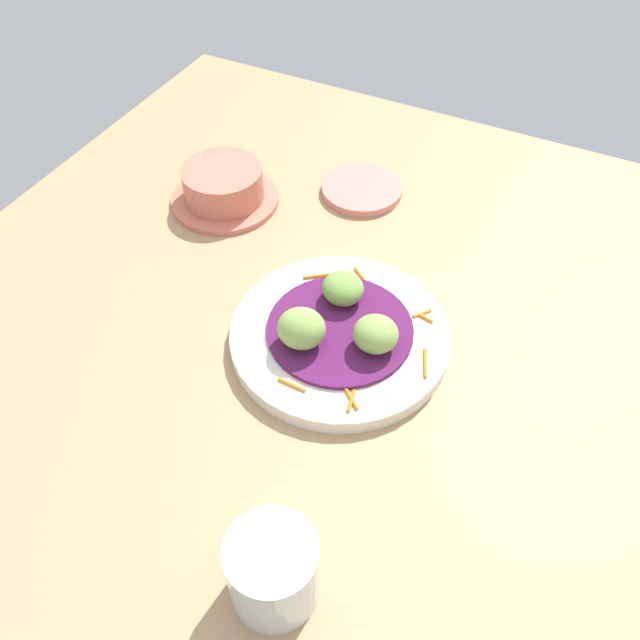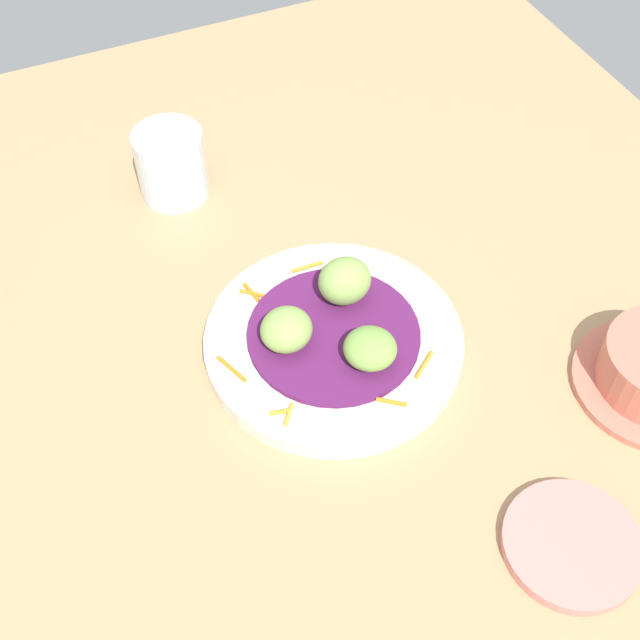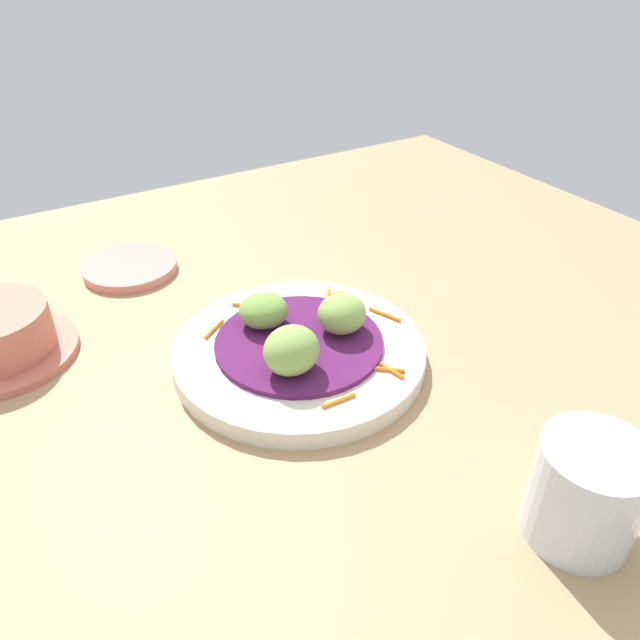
% 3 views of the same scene
% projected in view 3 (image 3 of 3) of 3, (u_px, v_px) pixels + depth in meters
% --- Properties ---
extents(table_surface, '(1.10, 1.10, 0.02)m').
position_uv_depth(table_surface, '(347.00, 377.00, 0.60)').
color(table_surface, tan).
rests_on(table_surface, ground).
extents(main_plate, '(0.25, 0.25, 0.02)m').
position_uv_depth(main_plate, '(299.00, 352.00, 0.60)').
color(main_plate, silver).
rests_on(main_plate, table_surface).
extents(cabbage_bed, '(0.16, 0.16, 0.01)m').
position_uv_depth(cabbage_bed, '(299.00, 342.00, 0.59)').
color(cabbage_bed, '#51194C').
rests_on(cabbage_bed, main_plate).
extents(carrot_garnish, '(0.20, 0.19, 0.00)m').
position_uv_depth(carrot_garnish, '(327.00, 335.00, 0.60)').
color(carrot_garnish, orange).
rests_on(carrot_garnish, main_plate).
extents(guac_scoop_left, '(0.07, 0.07, 0.03)m').
position_uv_depth(guac_scoop_left, '(263.00, 310.00, 0.60)').
color(guac_scoop_left, '#759E47').
rests_on(guac_scoop_left, cabbage_bed).
extents(guac_scoop_center, '(0.06, 0.06, 0.04)m').
position_uv_depth(guac_scoop_center, '(290.00, 349.00, 0.54)').
color(guac_scoop_center, '#84A851').
rests_on(guac_scoop_center, cabbage_bed).
extents(guac_scoop_right, '(0.06, 0.06, 0.04)m').
position_uv_depth(guac_scoop_right, '(342.00, 314.00, 0.59)').
color(guac_scoop_right, '#84A851').
rests_on(guac_scoop_right, cabbage_bed).
extents(side_plate_small, '(0.11, 0.11, 0.01)m').
position_uv_depth(side_plate_small, '(130.00, 268.00, 0.75)').
color(side_plate_small, tan).
rests_on(side_plate_small, table_surface).
extents(water_glass, '(0.08, 0.08, 0.08)m').
position_uv_depth(water_glass, '(586.00, 492.00, 0.42)').
color(water_glass, silver).
rests_on(water_glass, table_surface).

